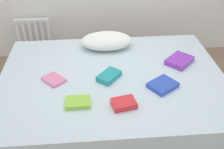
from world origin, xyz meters
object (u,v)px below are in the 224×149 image
object	(u,v)px
textbook_pink	(54,80)
textbook_teal	(109,76)
bed	(112,98)
textbook_red	(124,103)
textbook_lime	(78,102)
radiator	(34,37)
textbook_blue	(163,85)
textbook_purple	(179,61)
pillow	(106,41)

from	to	relation	value
textbook_pink	textbook_teal	bearing A→B (deg)	47.51
bed	textbook_red	bearing A→B (deg)	-82.85
textbook_teal	textbook_lime	distance (m)	0.41
radiator	textbook_red	world-z (taller)	radiator
bed	textbook_teal	size ratio (longest dim) A/B	9.66
textbook_blue	textbook_purple	xyz separation A→B (m)	(0.24, 0.36, 0.00)
textbook_lime	textbook_teal	bearing A→B (deg)	49.52
textbook_red	textbook_pink	bearing A→B (deg)	134.27
pillow	textbook_purple	world-z (taller)	pillow
textbook_teal	textbook_lime	size ratio (longest dim) A/B	1.11
textbook_pink	textbook_lime	bearing A→B (deg)	-8.86
bed	textbook_pink	size ratio (longest dim) A/B	11.05
bed	textbook_lime	world-z (taller)	textbook_lime
pillow	textbook_purple	xyz separation A→B (m)	(0.66, -0.35, -0.06)
radiator	textbook_red	xyz separation A→B (m)	(0.93, -1.60, 0.20)
bed	textbook_blue	world-z (taller)	textbook_blue
pillow	textbook_purple	bearing A→B (deg)	-27.95
radiator	textbook_purple	bearing A→B (deg)	-34.27
textbook_red	textbook_purple	distance (m)	0.82
textbook_teal	textbook_red	xyz separation A→B (m)	(0.08, -0.37, -0.00)
radiator	textbook_pink	bearing A→B (deg)	-72.87
textbook_blue	pillow	bearing A→B (deg)	85.62
bed	textbook_pink	bearing A→B (deg)	-176.41
bed	radiator	bearing A→B (deg)	126.27
textbook_red	textbook_purple	size ratio (longest dim) A/B	0.71
textbook_red	textbook_pink	world-z (taller)	textbook_red
bed	pillow	distance (m)	0.61
textbook_blue	textbook_purple	world-z (taller)	textbook_purple
textbook_red	textbook_pink	xyz separation A→B (m)	(-0.55, 0.37, -0.01)
textbook_lime	textbook_blue	distance (m)	0.71
textbook_red	textbook_purple	xyz separation A→B (m)	(0.59, 0.56, 0.00)
textbook_pink	textbook_purple	bearing A→B (deg)	57.65
textbook_teal	textbook_red	bearing A→B (deg)	-127.68
textbook_lime	textbook_purple	bearing A→B (deg)	27.69
textbook_lime	textbook_red	world-z (taller)	textbook_red
radiator	textbook_red	size ratio (longest dim) A/B	2.71
textbook_teal	textbook_blue	bearing A→B (deg)	-70.86
radiator	textbook_lime	world-z (taller)	radiator
textbook_lime	radiator	bearing A→B (deg)	109.55
bed	textbook_red	size ratio (longest dim) A/B	11.40
textbook_teal	textbook_lime	world-z (taller)	textbook_teal
textbook_teal	textbook_purple	xyz separation A→B (m)	(0.67, 0.20, -0.00)
pillow	textbook_teal	world-z (taller)	pillow
textbook_purple	textbook_pink	world-z (taller)	textbook_purple
pillow	textbook_red	xyz separation A→B (m)	(0.07, -0.91, -0.06)
pillow	textbook_lime	size ratio (longest dim) A/B	2.75
radiator	textbook_blue	bearing A→B (deg)	-47.53
pillow	textbook_lime	distance (m)	0.91
pillow	textbook_pink	world-z (taller)	pillow
pillow	textbook_teal	size ratio (longest dim) A/B	2.49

